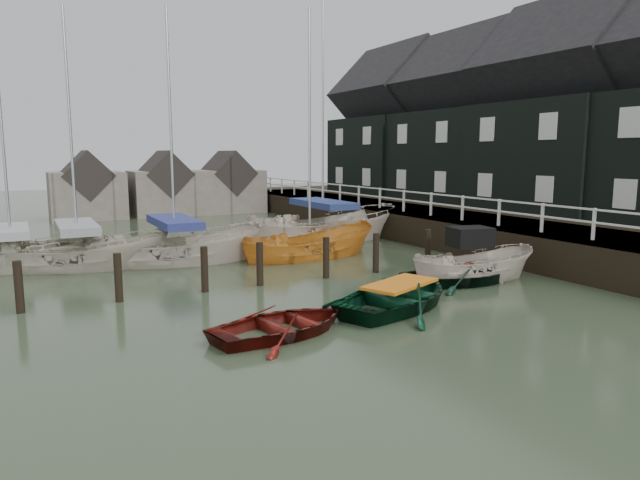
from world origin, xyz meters
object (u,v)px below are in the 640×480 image
sailboat_d (323,239)px  sailboat_e (13,268)px  rowboat_dkgreen (462,283)px  motorboat (472,278)px  sailboat_b (176,261)px  rowboat_green (400,308)px  sailboat_c (310,256)px  sailboat_a (79,266)px  rowboat_red (284,334)px

sailboat_d → sailboat_e: bearing=99.3°
rowboat_dkgreen → motorboat: 0.57m
sailboat_b → sailboat_e: (-5.59, 1.39, 0.00)m
rowboat_dkgreen → sailboat_e: (-12.98, 9.33, 0.06)m
rowboat_green → sailboat_c: 8.29m
sailboat_a → sailboat_c: sailboat_c is taller
rowboat_green → sailboat_e: size_ratio=0.44×
sailboat_a → rowboat_dkgreen: bearing=-108.9°
rowboat_red → sailboat_d: bearing=-42.2°
sailboat_b → sailboat_c: bearing=-92.0°
sailboat_e → motorboat: bearing=-114.1°
motorboat → sailboat_d: sailboat_d is taller
sailboat_c → sailboat_d: size_ratio=0.80×
sailboat_a → sailboat_d: 11.26m
rowboat_dkgreen → sailboat_b: 10.85m
rowboat_green → sailboat_c: sailboat_c is taller
motorboat → sailboat_c: 7.11m
rowboat_red → sailboat_d: 14.59m
rowboat_red → sailboat_e: sailboat_e is taller
motorboat → sailboat_b: bearing=56.8°
motorboat → sailboat_a: 14.16m
sailboat_b → rowboat_red: bearing=-167.6°
sailboat_b → sailboat_c: (5.19, -1.29, -0.05)m
rowboat_red → sailboat_c: 10.19m
rowboat_red → rowboat_green: size_ratio=0.82×
sailboat_a → sailboat_c: size_ratio=0.97×
sailboat_c → sailboat_d: (2.52, 3.62, 0.05)m
rowboat_red → sailboat_c: sailboat_c is taller
motorboat → sailboat_d: (-0.23, 10.17, -0.03)m
sailboat_b → sailboat_c: sailboat_c is taller
rowboat_green → sailboat_b: 10.21m
sailboat_d → sailboat_e: sailboat_d is taller
sailboat_e → sailboat_d: bearing=-75.7°
sailboat_a → sailboat_b: sailboat_b is taller
motorboat → sailboat_c: bearing=34.2°
sailboat_a → rowboat_red: bearing=-142.5°
sailboat_a → sailboat_b: (3.43, -0.61, -0.00)m
sailboat_a → sailboat_d: sailboat_d is taller
rowboat_green → sailboat_a: size_ratio=0.42×
rowboat_dkgreen → sailboat_a: sailboat_a is taller
sailboat_b → sailboat_e: sailboat_b is taller
sailboat_d → sailboat_a: bearing=104.0°
rowboat_red → sailboat_c: bearing=-40.8°
rowboat_dkgreen → rowboat_green: bearing=122.4°
rowboat_green → sailboat_e: 14.38m
rowboat_green → sailboat_b: (-3.83, 9.47, 0.06)m
motorboat → sailboat_b: 11.16m
rowboat_red → sailboat_a: (-3.50, 10.72, 0.06)m
rowboat_dkgreen → sailboat_b: size_ratio=0.37×
rowboat_red → sailboat_c: (5.11, 8.81, 0.01)m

